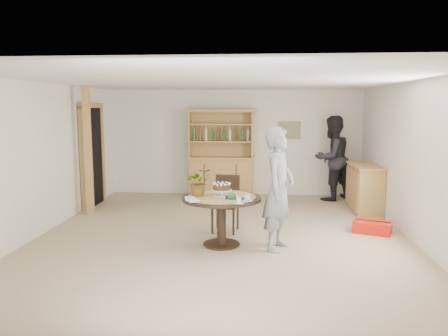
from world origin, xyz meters
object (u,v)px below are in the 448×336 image
Objects in this scene: dining_chair at (226,200)px; hutch at (221,167)px; adult_person at (332,158)px; teen_boy at (279,189)px; red_suitcase at (373,227)px; sideboard at (365,188)px; dining_table at (221,207)px.

hutch is at bearing 104.95° from dining_chair.
teen_boy is at bearing 33.72° from adult_person.
sideboard is at bearing 102.95° from red_suitcase.
red_suitcase is (2.48, 0.86, -0.50)m from dining_table.
hutch is at bearing -41.06° from adult_person.
hutch is 1.62× the size of sideboard.
dining_table is 1.27× the size of dining_chair.
sideboard is at bearing -14.92° from teen_boy.
dining_table is 0.91m from teen_boy.
teen_boy is 3.84m from adult_person.
red_suitcase is (1.63, 0.96, -0.81)m from teen_boy.
dining_table is 0.83m from dining_chair.
hutch is at bearing 37.83° from teen_boy.
dining_chair is 0.50× the size of adult_person.
teen_boy is (0.84, -0.93, 0.37)m from dining_chair.
sideboard is at bearing 42.54° from dining_table.
sideboard is 3.23m from teen_boy.
sideboard is 0.69× the size of teen_boy.
red_suitcase is at bearing 60.30° from adult_person.
sideboard is (3.04, -1.24, -0.22)m from hutch.
dining_chair is (-2.71, -1.66, 0.06)m from sideboard.
red_suitcase is (-0.24, -1.63, -0.37)m from sideboard.
red_suitcase is at bearing 19.23° from dining_table.
dining_chair is 1.34× the size of red_suitcase.
hutch reaches higher than teen_boy.
teen_boy reaches higher than dining_table.
hutch is 4.05m from red_suitcase.
dining_table is at bearing -139.44° from red_suitcase.
hutch reaches higher than dining_table.
teen_boy is at bearing -6.71° from dining_table.
hutch is 2.55m from adult_person.
sideboard is 1.22m from adult_person.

